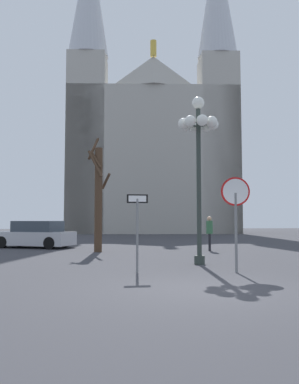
{
  "coord_description": "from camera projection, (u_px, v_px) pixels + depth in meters",
  "views": [
    {
      "loc": [
        -2.27,
        -8.5,
        1.51
      ],
      "look_at": [
        1.17,
        19.38,
        3.51
      ],
      "focal_mm": 36.85,
      "sensor_mm": 36.0,
      "label": 1
    }
  ],
  "objects": [
    {
      "name": "ground_plane",
      "position": [
        205.0,
        289.0,
        8.58
      ],
      "size": [
        120.0,
        120.0,
        0.0
      ],
      "primitive_type": "plane",
      "color": "#38383D"
    },
    {
      "name": "cathedral",
      "position": [
        152.0,
        141.0,
        47.18
      ],
      "size": [
        20.15,
        13.4,
        35.91
      ],
      "color": "#ADA89E",
      "rests_on": "ground"
    },
    {
      "name": "stop_sign",
      "position": [
        236.0,
        205.0,
        11.39
      ],
      "size": [
        0.83,
        0.16,
        2.75
      ],
      "color": "slate",
      "rests_on": "ground"
    },
    {
      "name": "one_way_arrow_sign",
      "position": [
        137.0,
        223.0,
        11.21
      ],
      "size": [
        0.61,
        0.07,
        2.24
      ],
      "color": "slate",
      "rests_on": "ground"
    },
    {
      "name": "street_lamp",
      "position": [
        198.0,
        140.0,
        13.67
      ],
      "size": [
        1.44,
        1.44,
        5.81
      ],
      "color": "#2D3833",
      "rests_on": "ground"
    },
    {
      "name": "bare_tree",
      "position": [
        98.0,
        196.0,
        18.77
      ],
      "size": [
        1.14,
        1.12,
        5.55
      ],
      "color": "#473323",
      "rests_on": "ground"
    },
    {
      "name": "parked_car_near_silver",
      "position": [
        35.0,
        235.0,
        21.41
      ],
      "size": [
        4.57,
        3.32,
        1.45
      ],
      "color": "#B7B7BC",
      "rests_on": "ground"
    },
    {
      "name": "pedestrian_walking",
      "position": [
        210.0,
        230.0,
        19.23
      ],
      "size": [
        0.32,
        0.32,
        1.69
      ],
      "color": "black",
      "rests_on": "ground"
    }
  ]
}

